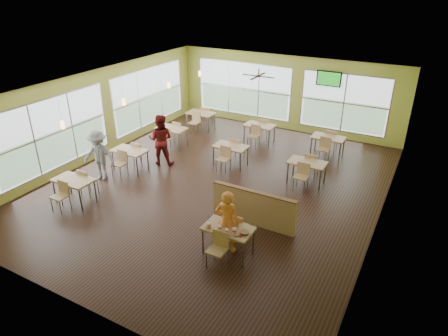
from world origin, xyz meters
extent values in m
plane|color=black|center=(0.00, 0.00, 0.00)|extent=(12.00, 12.00, 0.00)
plane|color=white|center=(0.00, 0.00, 3.20)|extent=(12.00, 12.00, 0.00)
cube|color=#ACAB45|center=(0.00, 6.00, 1.60)|extent=(10.00, 0.04, 3.20)
cube|color=#ACAB45|center=(0.00, -6.00, 1.60)|extent=(10.00, 0.04, 3.20)
cube|color=#ACAB45|center=(-5.00, 0.00, 1.60)|extent=(0.04, 12.00, 3.20)
cube|color=#ACAB45|center=(5.00, 0.00, 1.60)|extent=(0.04, 12.00, 3.20)
cube|color=white|center=(-4.98, -2.00, 1.53)|extent=(0.02, 4.50, 2.35)
cube|color=white|center=(-4.98, 3.00, 1.53)|extent=(0.02, 4.50, 2.35)
cube|color=white|center=(-2.00, 5.98, 1.53)|extent=(4.50, 0.02, 2.35)
cube|color=white|center=(2.50, 5.98, 1.53)|extent=(3.50, 0.02, 2.35)
cube|color=#B7BABC|center=(-4.97, 0.50, 0.35)|extent=(0.04, 9.40, 0.05)
cube|color=#B7BABC|center=(0.25, 5.97, 0.35)|extent=(8.00, 0.04, 0.05)
cube|color=tan|center=(2.00, -3.00, 0.73)|extent=(1.20, 0.70, 0.04)
cube|color=brown|center=(2.00, -3.00, 0.70)|extent=(1.22, 0.71, 0.01)
cylinder|color=slate|center=(1.46, -3.29, 0.35)|extent=(0.05, 0.05, 0.71)
cylinder|color=slate|center=(2.54, -3.29, 0.35)|extent=(0.05, 0.05, 0.71)
cylinder|color=slate|center=(1.46, -2.71, 0.35)|extent=(0.05, 0.05, 0.71)
cylinder|color=slate|center=(2.54, -2.71, 0.35)|extent=(0.05, 0.05, 0.71)
cube|color=tan|center=(2.00, -2.45, 0.45)|extent=(0.42, 0.42, 0.04)
cube|color=tan|center=(2.00, -2.26, 0.67)|extent=(0.42, 0.04, 0.40)
cube|color=tan|center=(2.00, -3.55, 0.45)|extent=(0.42, 0.42, 0.04)
cube|color=tan|center=(2.00, -3.74, 0.67)|extent=(0.42, 0.04, 0.40)
cube|color=tan|center=(2.00, -1.55, 0.50)|extent=(2.40, 0.12, 1.00)
cube|color=brown|center=(2.00, -1.55, 1.02)|extent=(2.40, 0.14, 0.04)
cube|color=tan|center=(-3.20, -3.00, 0.73)|extent=(1.20, 0.70, 0.04)
cube|color=brown|center=(-3.20, -3.00, 0.70)|extent=(1.22, 0.71, 0.01)
cylinder|color=slate|center=(-3.74, -3.29, 0.35)|extent=(0.05, 0.05, 0.71)
cylinder|color=slate|center=(-2.66, -3.29, 0.35)|extent=(0.05, 0.05, 0.71)
cylinder|color=slate|center=(-3.74, -2.71, 0.35)|extent=(0.05, 0.05, 0.71)
cylinder|color=slate|center=(-2.66, -2.71, 0.35)|extent=(0.05, 0.05, 0.71)
cube|color=tan|center=(-3.20, -2.45, 0.45)|extent=(0.42, 0.42, 0.04)
cube|color=tan|center=(-3.20, -2.26, 0.67)|extent=(0.42, 0.04, 0.40)
cube|color=tan|center=(-3.20, -3.55, 0.45)|extent=(0.42, 0.42, 0.04)
cube|color=tan|center=(-3.20, -3.74, 0.67)|extent=(0.42, 0.04, 0.40)
cube|color=tan|center=(-3.20, -0.50, 0.73)|extent=(1.20, 0.70, 0.04)
cube|color=brown|center=(-3.20, -0.50, 0.70)|extent=(1.22, 0.71, 0.01)
cylinder|color=slate|center=(-3.74, -0.79, 0.35)|extent=(0.05, 0.05, 0.71)
cylinder|color=slate|center=(-2.66, -0.79, 0.35)|extent=(0.05, 0.05, 0.71)
cylinder|color=slate|center=(-3.74, -0.21, 0.35)|extent=(0.05, 0.05, 0.71)
cylinder|color=slate|center=(-2.66, -0.21, 0.35)|extent=(0.05, 0.05, 0.71)
cube|color=tan|center=(-3.20, 0.05, 0.45)|extent=(0.42, 0.42, 0.04)
cube|color=tan|center=(-3.20, 0.24, 0.67)|extent=(0.42, 0.04, 0.40)
cube|color=tan|center=(-3.20, -1.05, 0.45)|extent=(0.42, 0.42, 0.04)
cube|color=tan|center=(-3.20, -1.24, 0.67)|extent=(0.42, 0.04, 0.40)
cube|color=tan|center=(-3.20, 2.00, 0.73)|extent=(1.20, 0.70, 0.04)
cube|color=brown|center=(-3.20, 2.00, 0.70)|extent=(1.22, 0.71, 0.01)
cylinder|color=slate|center=(-3.74, 1.71, 0.35)|extent=(0.05, 0.05, 0.71)
cylinder|color=slate|center=(-2.66, 1.71, 0.35)|extent=(0.05, 0.05, 0.71)
cylinder|color=slate|center=(-3.74, 2.29, 0.35)|extent=(0.05, 0.05, 0.71)
cylinder|color=slate|center=(-2.66, 2.29, 0.35)|extent=(0.05, 0.05, 0.71)
cube|color=tan|center=(-3.20, 2.55, 0.45)|extent=(0.42, 0.42, 0.04)
cube|color=tan|center=(-3.20, 2.74, 0.67)|extent=(0.42, 0.04, 0.40)
cube|color=tan|center=(-3.20, 1.45, 0.45)|extent=(0.42, 0.42, 0.04)
cube|color=tan|center=(-3.20, 1.26, 0.67)|extent=(0.42, 0.04, 0.40)
cube|color=tan|center=(-3.20, 4.20, 0.73)|extent=(1.20, 0.70, 0.04)
cube|color=brown|center=(-3.20, 4.20, 0.70)|extent=(1.22, 0.71, 0.01)
cylinder|color=slate|center=(-3.74, 3.91, 0.35)|extent=(0.05, 0.05, 0.71)
cylinder|color=slate|center=(-2.66, 3.91, 0.35)|extent=(0.05, 0.05, 0.71)
cylinder|color=slate|center=(-3.74, 4.49, 0.35)|extent=(0.05, 0.05, 0.71)
cylinder|color=slate|center=(-2.66, 4.49, 0.35)|extent=(0.05, 0.05, 0.71)
cube|color=tan|center=(-3.20, 4.75, 0.45)|extent=(0.42, 0.42, 0.04)
cube|color=tan|center=(-3.20, 4.94, 0.67)|extent=(0.42, 0.04, 0.40)
cube|color=tan|center=(-3.20, 3.65, 0.45)|extent=(0.42, 0.42, 0.04)
cube|color=tan|center=(-3.20, 3.46, 0.67)|extent=(0.42, 0.04, 0.40)
cube|color=tan|center=(-0.30, 1.50, 0.73)|extent=(1.20, 0.70, 0.04)
cube|color=brown|center=(-0.30, 1.50, 0.70)|extent=(1.22, 0.71, 0.01)
cylinder|color=slate|center=(-0.84, 1.21, 0.35)|extent=(0.05, 0.05, 0.71)
cylinder|color=slate|center=(0.24, 1.21, 0.35)|extent=(0.05, 0.05, 0.71)
cylinder|color=slate|center=(-0.84, 1.79, 0.35)|extent=(0.05, 0.05, 0.71)
cylinder|color=slate|center=(0.24, 1.79, 0.35)|extent=(0.05, 0.05, 0.71)
cube|color=tan|center=(-0.30, 2.05, 0.45)|extent=(0.42, 0.42, 0.04)
cube|color=tan|center=(-0.30, 2.24, 0.67)|extent=(0.42, 0.04, 0.40)
cube|color=tan|center=(-0.30, 0.95, 0.45)|extent=(0.42, 0.42, 0.04)
cube|color=tan|center=(-0.30, 0.76, 0.67)|extent=(0.42, 0.04, 0.40)
cube|color=tan|center=(-0.30, 4.00, 0.73)|extent=(1.20, 0.70, 0.04)
cube|color=brown|center=(-0.30, 4.00, 0.70)|extent=(1.22, 0.71, 0.01)
cylinder|color=slate|center=(-0.84, 3.71, 0.35)|extent=(0.05, 0.05, 0.71)
cylinder|color=slate|center=(0.24, 3.71, 0.35)|extent=(0.05, 0.05, 0.71)
cylinder|color=slate|center=(-0.84, 4.29, 0.35)|extent=(0.05, 0.05, 0.71)
cylinder|color=slate|center=(0.24, 4.29, 0.35)|extent=(0.05, 0.05, 0.71)
cube|color=tan|center=(-0.30, 4.55, 0.45)|extent=(0.42, 0.42, 0.04)
cube|color=tan|center=(-0.30, 4.74, 0.67)|extent=(0.42, 0.04, 0.40)
cube|color=tan|center=(-0.30, 3.45, 0.45)|extent=(0.42, 0.42, 0.04)
cube|color=tan|center=(-0.30, 3.26, 0.67)|extent=(0.42, 0.04, 0.40)
cube|color=tan|center=(2.50, 1.50, 0.73)|extent=(1.20, 0.70, 0.04)
cube|color=brown|center=(2.50, 1.50, 0.70)|extent=(1.22, 0.71, 0.01)
cylinder|color=slate|center=(1.96, 1.21, 0.35)|extent=(0.05, 0.05, 0.71)
cylinder|color=slate|center=(3.04, 1.21, 0.35)|extent=(0.05, 0.05, 0.71)
cylinder|color=slate|center=(1.96, 1.79, 0.35)|extent=(0.05, 0.05, 0.71)
cylinder|color=slate|center=(3.04, 1.79, 0.35)|extent=(0.05, 0.05, 0.71)
cube|color=tan|center=(2.50, 2.05, 0.45)|extent=(0.42, 0.42, 0.04)
cube|color=tan|center=(2.50, 2.24, 0.67)|extent=(0.42, 0.04, 0.40)
cube|color=tan|center=(2.50, 0.95, 0.45)|extent=(0.42, 0.42, 0.04)
cube|color=tan|center=(2.50, 0.76, 0.67)|extent=(0.42, 0.04, 0.40)
cube|color=tan|center=(2.50, 4.00, 0.73)|extent=(1.20, 0.70, 0.04)
cube|color=brown|center=(2.50, 4.00, 0.70)|extent=(1.22, 0.71, 0.01)
cylinder|color=slate|center=(1.96, 3.71, 0.35)|extent=(0.05, 0.05, 0.71)
cylinder|color=slate|center=(3.04, 3.71, 0.35)|extent=(0.05, 0.05, 0.71)
cylinder|color=slate|center=(1.96, 4.29, 0.35)|extent=(0.05, 0.05, 0.71)
cylinder|color=slate|center=(3.04, 4.29, 0.35)|extent=(0.05, 0.05, 0.71)
cube|color=tan|center=(2.50, 4.55, 0.45)|extent=(0.42, 0.42, 0.04)
cube|color=tan|center=(2.50, 4.74, 0.67)|extent=(0.42, 0.04, 0.40)
cube|color=tan|center=(2.50, 3.45, 0.45)|extent=(0.42, 0.42, 0.04)
cube|color=tan|center=(2.50, 3.26, 0.67)|extent=(0.42, 0.04, 0.40)
cylinder|color=#2D2119|center=(-3.20, -3.00, 2.85)|extent=(0.01, 0.01, 0.70)
cylinder|color=#F29642|center=(-3.20, -3.00, 2.45)|extent=(0.11, 0.11, 0.22)
cylinder|color=#2D2119|center=(-3.20, -0.50, 2.85)|extent=(0.01, 0.01, 0.70)
cylinder|color=#F29642|center=(-3.20, -0.50, 2.45)|extent=(0.11, 0.11, 0.22)
cylinder|color=#2D2119|center=(-3.20, 2.00, 2.85)|extent=(0.01, 0.01, 0.70)
cylinder|color=#F29642|center=(-3.20, 2.00, 2.45)|extent=(0.11, 0.11, 0.22)
cylinder|color=#2D2119|center=(-3.20, 4.20, 2.85)|extent=(0.01, 0.01, 0.70)
cylinder|color=#F29642|center=(-3.20, 4.20, 2.45)|extent=(0.11, 0.11, 0.22)
cylinder|color=#2D2119|center=(0.00, 3.00, 3.08)|extent=(0.03, 0.03, 0.24)
cylinder|color=#2D2119|center=(0.00, 3.00, 2.94)|extent=(0.16, 0.16, 0.06)
cube|color=#2D2119|center=(0.35, 3.00, 2.94)|extent=(0.55, 0.10, 0.01)
cube|color=#2D2119|center=(0.00, 3.35, 2.94)|extent=(0.10, 0.55, 0.01)
cube|color=#2D2119|center=(-0.35, 3.00, 2.94)|extent=(0.55, 0.10, 0.01)
cube|color=#2D2119|center=(0.00, 2.65, 2.94)|extent=(0.10, 0.55, 0.01)
cube|color=black|center=(1.80, 5.90, 2.45)|extent=(1.00, 0.06, 0.60)
cube|color=green|center=(1.80, 5.87, 2.45)|extent=(0.90, 0.01, 0.52)
imported|color=#F5531B|center=(1.92, -2.89, 0.83)|extent=(0.66, 0.49, 1.67)
imported|color=#5C1110|center=(-2.55, 0.44, 0.92)|extent=(1.09, 0.97, 1.85)
imported|color=slate|center=(-3.60, -1.51, 0.86)|extent=(1.23, 0.88, 1.71)
cone|color=white|center=(1.59, -3.21, 0.81)|extent=(0.09, 0.09, 0.13)
cylinder|color=red|center=(1.59, -3.21, 0.82)|extent=(0.09, 0.09, 0.04)
cylinder|color=white|center=(1.59, -3.21, 0.88)|extent=(0.10, 0.10, 0.01)
cylinder|color=blue|center=(1.59, -3.21, 0.99)|extent=(0.03, 0.06, 0.23)
cone|color=white|center=(1.87, -3.18, 0.81)|extent=(0.09, 0.09, 0.12)
cylinder|color=red|center=(1.87, -3.18, 0.81)|extent=(0.08, 0.08, 0.03)
cylinder|color=white|center=(1.87, -3.18, 0.87)|extent=(0.09, 0.09, 0.01)
cylinder|color=#D3C405|center=(1.87, -3.18, 0.98)|extent=(0.01, 0.06, 0.21)
cone|color=white|center=(2.09, -3.22, 0.81)|extent=(0.09, 0.09, 0.12)
cylinder|color=red|center=(2.09, -3.22, 0.81)|extent=(0.08, 0.08, 0.03)
cylinder|color=white|center=(2.09, -3.22, 0.88)|extent=(0.09, 0.09, 0.01)
cylinder|color=red|center=(2.09, -3.22, 0.98)|extent=(0.03, 0.06, 0.22)
cone|color=white|center=(2.23, -3.13, 0.82)|extent=(0.10, 0.10, 0.13)
cylinder|color=red|center=(2.23, -3.13, 0.82)|extent=(0.09, 0.09, 0.04)
cylinder|color=white|center=(2.23, -3.13, 0.89)|extent=(0.10, 0.10, 0.01)
cylinder|color=red|center=(2.23, -3.13, 1.00)|extent=(0.02, 0.06, 0.24)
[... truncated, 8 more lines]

